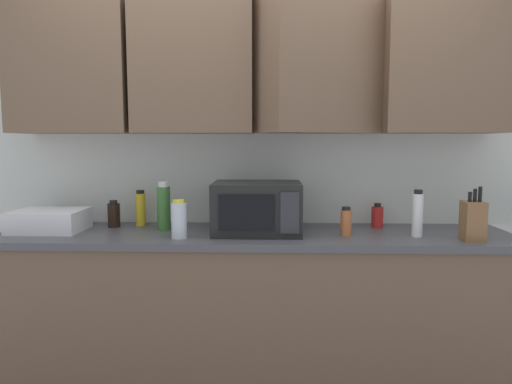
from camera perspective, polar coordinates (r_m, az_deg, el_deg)
The scene contains 12 objects.
wall_back_with_cabinets at distance 2.77m, azimuth -0.01°, elevation 9.93°, with size 3.70×0.60×2.60m.
counter_run at distance 2.71m, azimuth -0.16°, elevation -14.32°, with size 2.83×0.63×0.90m.
microwave at distance 2.55m, azimuth 0.13°, elevation -1.95°, with size 0.48×0.37×0.28m.
dish_rack at distance 2.86m, azimuth -24.09°, elevation -3.22°, with size 0.38×0.30×0.12m, color silver.
knife_block at distance 2.60m, azimuth 25.15°, elevation -3.19°, with size 0.11×0.13×0.28m.
bottle_green_oil at distance 2.67m, azimuth -11.30°, elevation -1.83°, with size 0.07×0.07×0.28m.
bottle_clear_tall at distance 2.45m, azimuth -9.43°, elevation -3.38°, with size 0.08×0.08×0.20m.
bottle_red_sauce at distance 2.81m, azimuth 14.71°, elevation -2.94°, with size 0.07×0.07×0.14m.
bottle_yellow_mustard at distance 2.86m, azimuth -14.01°, elevation -1.97°, with size 0.06×0.06×0.21m.
bottle_spice_jar at distance 2.53m, azimuth 11.02°, elevation -3.63°, with size 0.06×0.06×0.16m.
bottle_soy_dark at distance 2.86m, azimuth -17.10°, elevation -2.67°, with size 0.07×0.07×0.16m.
bottle_white_jar at distance 2.59m, azimuth 19.27°, elevation -2.59°, with size 0.06×0.06×0.25m.
Camera 1 is at (0.09, -2.84, 1.40)m, focal length 32.48 mm.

